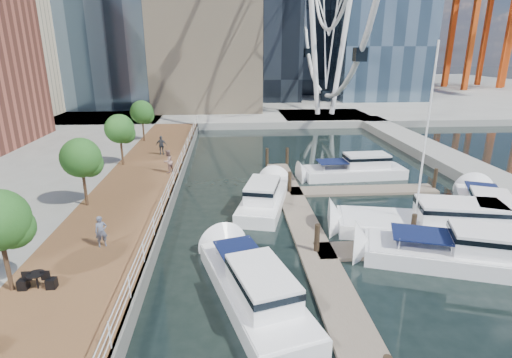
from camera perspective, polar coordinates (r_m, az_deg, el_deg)
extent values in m
cube|color=brown|center=(29.67, -17.85, -3.61)|extent=(6.00, 60.00, 1.00)
cube|color=#595954|center=(29.09, -12.09, -3.55)|extent=(0.25, 60.00, 1.00)
cube|color=gray|center=(114.32, -3.33, 12.69)|extent=(200.00, 114.00, 1.00)
cube|color=gray|center=(40.01, 29.13, 0.47)|extent=(4.00, 60.00, 1.00)
cube|color=gray|center=(66.60, 9.75, 8.67)|extent=(14.00, 12.00, 1.00)
cube|color=#6D6051|center=(24.87, 7.61, -8.13)|extent=(2.00, 32.00, 0.20)
cube|color=#6D6051|center=(25.09, 22.27, -9.16)|extent=(12.00, 2.00, 0.20)
cube|color=#6D6051|center=(33.56, 14.95, -1.56)|extent=(12.00, 2.00, 0.20)
cylinder|color=white|center=(65.28, 8.13, 20.47)|extent=(0.80, 0.80, 26.00)
cylinder|color=white|center=(66.49, 12.63, 20.18)|extent=(0.80, 0.80, 26.00)
cylinder|color=#3F2B1C|center=(20.45, -32.01, -10.40)|extent=(0.20, 0.20, 2.40)
cylinder|color=#3F2B1C|center=(28.89, -23.24, -1.21)|extent=(0.20, 0.20, 2.40)
sphere|color=#265B1E|center=(28.33, -23.75, 2.80)|extent=(2.60, 2.60, 2.60)
cylinder|color=#3F2B1C|center=(38.10, -18.61, 3.71)|extent=(0.20, 0.20, 2.40)
sphere|color=#265B1E|center=(37.67, -18.92, 6.81)|extent=(2.60, 2.60, 2.60)
cylinder|color=#3F2B1C|center=(47.62, -15.78, 6.69)|extent=(0.20, 0.20, 2.40)
sphere|color=#265B1E|center=(47.28, -16.00, 9.18)|extent=(2.60, 2.60, 2.60)
imported|color=#50576B|center=(22.73, -21.25, -7.00)|extent=(0.73, 0.62, 1.70)
imported|color=#977168|center=(34.55, -12.46, 2.47)|extent=(1.16, 1.21, 1.97)
imported|color=#343841|center=(40.89, -13.35, 4.72)|extent=(1.14, 0.58, 1.88)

